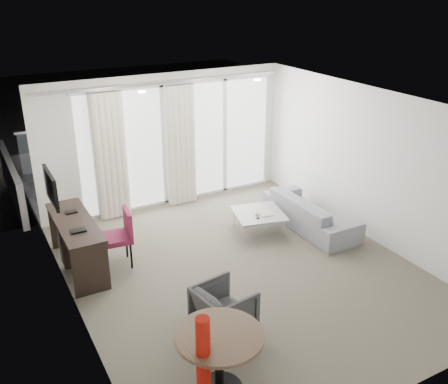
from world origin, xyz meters
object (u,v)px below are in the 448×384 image
desk_chair (116,239)px  red_lamp (203,367)px  tub_armchair (224,309)px  sofa (311,212)px  rattan_chair_a (154,155)px  round_table (219,363)px  coffee_table (258,222)px  desk (77,245)px  rattan_chair_b (227,144)px

desk_chair → red_lamp: red_lamp is taller
tub_armchair → sofa: size_ratio=0.34×
desk_chair → rattan_chair_a: 4.26m
round_table → red_lamp: (-0.27, -0.18, 0.21)m
red_lamp → coffee_table: (2.66, 3.17, -0.40)m
tub_armchair → sofa: tub_armchair is taller
coffee_table → rattan_chair_a: bearing=97.3°
desk → desk_chair: bearing=-20.2°
sofa → round_table: bearing=129.3°
sofa → rattan_chair_a: (-1.43, 4.11, 0.09)m
rattan_chair_a → rattan_chair_b: 1.85m
red_lamp → rattan_chair_a: (2.17, 7.01, -0.20)m
desk → rattan_chair_b: rattan_chair_b is taller
coffee_table → rattan_chair_a: rattan_chair_a is taller
rattan_chair_b → round_table: bearing=-108.9°
rattan_chair_a → desk_chair: bearing=-140.2°
desk → red_lamp: (0.45, -3.50, 0.19)m
desk → round_table: bearing=-77.7°
rattan_chair_a → tub_armchair: bearing=-123.9°
desk_chair → tub_armchair: size_ratio=1.35×
tub_armchair → coffee_table: 2.78m
red_lamp → tub_armchair: bearing=52.8°
desk → red_lamp: 3.53m
red_lamp → rattan_chair_a: 7.34m
desk → tub_armchair: bearing=-62.1°
coffee_table → rattan_chair_a: size_ratio=1.10×
round_table → tub_armchair: round_table is taller
desk → rattan_chair_a: size_ratio=2.23×
round_table → tub_armchair: size_ratio=1.39×
red_lamp → rattan_chair_b: size_ratio=1.34×
round_table → rattan_chair_b: 7.61m
coffee_table → rattan_chair_b: rattan_chair_b is taller
sofa → rattan_chair_b: size_ratio=2.29×
tub_armchair → rattan_chair_a: bearing=-21.7°
red_lamp → rattan_chair_b: red_lamp is taller
desk → tub_armchair: 2.73m
coffee_table → rattan_chair_b: bearing=69.6°
tub_armchair → coffee_table: size_ratio=0.80×
round_table → red_lamp: size_ratio=0.81×
round_table → sofa: size_ratio=0.47×
desk → coffee_table: 3.13m
desk_chair → red_lamp: bearing=-84.4°
desk_chair → coffee_table: size_ratio=1.09×
desk → rattan_chair_a: bearing=53.3°
round_table → rattan_chair_b: size_ratio=1.08×
desk_chair → coffee_table: desk_chair is taller
desk_chair → coffee_table: 2.57m
tub_armchair → rattan_chair_a: size_ratio=0.88×
red_lamp → rattan_chair_b: bearing=59.5°
red_lamp → rattan_chair_a: size_ratio=1.52×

